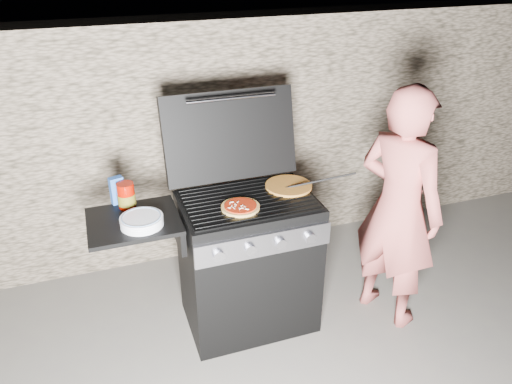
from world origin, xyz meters
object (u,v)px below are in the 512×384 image
object	(u,v)px
pizza_topped	(240,206)
sauce_jar	(126,195)
gas_grill	(210,270)
person	(398,209)

from	to	relation	value
pizza_topped	sauce_jar	world-z (taller)	sauce_jar
gas_grill	pizza_topped	distance (m)	0.51
gas_grill	person	bearing A→B (deg)	-10.91
gas_grill	pizza_topped	world-z (taller)	pizza_topped
gas_grill	sauce_jar	xyz separation A→B (m)	(-0.43, 0.15, 0.52)
pizza_topped	person	size ratio (longest dim) A/B	0.14
gas_grill	sauce_jar	distance (m)	0.70
pizza_topped	person	xyz separation A→B (m)	(0.98, -0.13, -0.13)
person	sauce_jar	bearing A→B (deg)	53.26
pizza_topped	person	world-z (taller)	person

